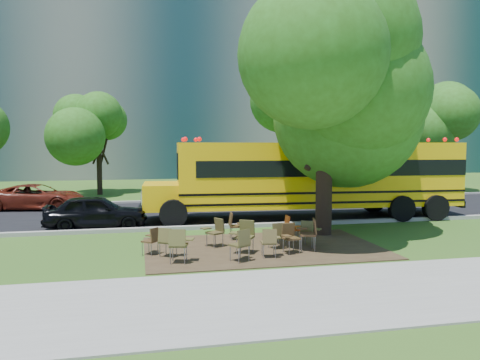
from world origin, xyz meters
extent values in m
plane|color=#2A541A|center=(0.00, 0.00, 0.00)|extent=(160.00, 160.00, 0.00)
cube|color=gray|center=(0.00, -5.00, 0.02)|extent=(60.00, 4.00, 0.04)
cube|color=#382819|center=(1.00, -0.50, 0.01)|extent=(7.00, 4.50, 0.03)
cube|color=black|center=(0.00, 7.00, 0.02)|extent=(80.00, 8.00, 0.04)
cube|color=gray|center=(0.00, 3.00, 0.07)|extent=(80.00, 0.25, 0.14)
cube|color=gray|center=(0.00, 11.10, 0.07)|extent=(80.00, 0.25, 0.14)
cube|color=gray|center=(-8.00, 36.00, 11.00)|extent=(38.00, 16.00, 22.00)
cube|color=gray|center=(24.00, 38.00, 12.50)|extent=(30.00, 16.00, 25.00)
cylinder|color=black|center=(-5.00, 16.00, 1.75)|extent=(0.32, 0.32, 3.50)
sphere|color=#295713|center=(-5.00, 16.00, 4.22)|extent=(4.80, 4.80, 4.80)
cylinder|color=black|center=(8.00, 14.00, 2.10)|extent=(0.38, 0.38, 4.20)
sphere|color=#295713|center=(8.00, 14.00, 5.04)|extent=(5.60, 5.60, 5.60)
cylinder|color=black|center=(16.00, 13.00, 1.80)|extent=(0.34, 0.34, 3.60)
sphere|color=#295713|center=(16.00, 13.00, 4.35)|extent=(5.00, 5.00, 5.00)
cylinder|color=black|center=(3.57, 1.03, 2.00)|extent=(0.56, 0.56, 4.01)
sphere|color=#295713|center=(3.57, 1.03, 5.09)|extent=(7.20, 7.20, 7.20)
cube|color=#F4B807|center=(4.73, 4.47, 1.88)|extent=(11.81, 3.32, 2.60)
cube|color=black|center=(5.05, 4.46, 2.18)|extent=(11.18, 3.33, 0.64)
cube|color=#F4B807|center=(-1.76, 4.85, 1.06)|extent=(1.51, 2.41, 1.01)
cube|color=black|center=(4.73, 4.47, 1.22)|extent=(11.83, 3.36, 0.08)
cube|color=black|center=(4.73, 4.47, 0.83)|extent=(11.83, 3.36, 0.08)
cylinder|color=black|center=(-1.38, 3.50, 0.53)|extent=(1.08, 0.38, 1.06)
cylinder|color=black|center=(-1.23, 6.15, 0.53)|extent=(1.08, 0.38, 1.06)
cylinder|color=black|center=(7.73, 2.97, 0.53)|extent=(1.08, 0.38, 1.06)
cylinder|color=black|center=(7.88, 5.62, 0.53)|extent=(1.08, 0.38, 1.06)
cylinder|color=black|center=(9.21, 2.89, 0.53)|extent=(1.08, 0.38, 1.06)
cylinder|color=black|center=(9.37, 5.53, 0.53)|extent=(1.08, 0.38, 1.06)
cube|color=brown|center=(-1.63, -1.81, 0.49)|extent=(0.55, 0.53, 0.05)
cube|color=brown|center=(-1.68, -2.00, 0.73)|extent=(0.45, 0.21, 0.44)
cube|color=brown|center=(-1.34, -1.73, 0.62)|extent=(0.31, 0.35, 0.03)
cylinder|color=slate|center=(-1.77, -1.59, 0.25)|extent=(0.03, 0.03, 0.49)
cylinder|color=slate|center=(-1.50, -2.04, 0.25)|extent=(0.03, 0.03, 0.49)
cube|color=brown|center=(-1.86, -1.08, 0.44)|extent=(0.56, 0.55, 0.05)
cube|color=brown|center=(-1.95, -1.23, 0.65)|extent=(0.38, 0.29, 0.39)
cube|color=brown|center=(-1.59, -1.10, 0.56)|extent=(0.33, 0.35, 0.03)
cylinder|color=slate|center=(-1.90, -0.85, 0.22)|extent=(0.02, 0.02, 0.44)
cylinder|color=slate|center=(-1.81, -1.31, 0.22)|extent=(0.02, 0.02, 0.44)
cube|color=#463F1E|center=(-0.04, -2.00, 0.46)|extent=(0.58, 0.57, 0.05)
cube|color=#463F1E|center=(0.05, -2.16, 0.69)|extent=(0.41, 0.29, 0.41)
cube|color=#463F1E|center=(0.11, -1.75, 0.59)|extent=(0.34, 0.36, 0.03)
cylinder|color=slate|center=(-0.28, -1.93, 0.23)|extent=(0.02, 0.02, 0.46)
cylinder|color=slate|center=(0.20, -2.07, 0.23)|extent=(0.02, 0.02, 0.46)
cube|color=#4C4921|center=(0.30, -1.16, 0.50)|extent=(0.62, 0.61, 0.06)
cube|color=#4C4921|center=(0.40, -0.99, 0.74)|extent=(0.43, 0.31, 0.44)
cube|color=#4C4921|center=(0.00, -1.16, 0.63)|extent=(0.36, 0.39, 0.03)
cylinder|color=slate|center=(0.37, -1.42, 0.25)|extent=(0.03, 0.03, 0.50)
cylinder|color=slate|center=(0.23, -0.90, 0.25)|extent=(0.03, 0.03, 0.50)
cube|color=brown|center=(0.84, -1.75, 0.43)|extent=(0.45, 0.44, 0.05)
cube|color=brown|center=(0.81, -1.92, 0.65)|extent=(0.39, 0.14, 0.39)
cube|color=brown|center=(1.08, -1.65, 0.55)|extent=(0.25, 0.30, 0.03)
cylinder|color=slate|center=(0.70, -1.56, 0.22)|extent=(0.02, 0.02, 0.43)
cylinder|color=slate|center=(0.98, -1.93, 0.22)|extent=(0.02, 0.02, 0.43)
cube|color=#49331A|center=(1.60, -1.40, 0.45)|extent=(0.49, 0.48, 0.05)
cube|color=#49331A|center=(1.56, -1.23, 0.67)|extent=(0.41, 0.18, 0.40)
cube|color=#49331A|center=(1.40, -1.59, 0.57)|extent=(0.27, 0.32, 0.03)
cylinder|color=slate|center=(1.80, -1.53, 0.22)|extent=(0.02, 0.02, 0.45)
cylinder|color=slate|center=(1.40, -1.27, 0.22)|extent=(0.02, 0.02, 0.45)
cube|color=#50331C|center=(2.18, -1.19, 0.50)|extent=(0.55, 0.57, 0.06)
cube|color=#50331C|center=(2.37, -1.24, 0.75)|extent=(0.22, 0.46, 0.45)
cube|color=#50331C|center=(2.10, -0.89, 0.63)|extent=(0.37, 0.32, 0.03)
cylinder|color=slate|center=(1.94, -1.32, 0.25)|extent=(0.03, 0.03, 0.50)
cylinder|color=slate|center=(2.41, -1.05, 0.25)|extent=(0.03, 0.03, 0.50)
cube|color=#4C4921|center=(2.41, -0.64, 0.43)|extent=(0.55, 0.55, 0.05)
cube|color=#4C4921|center=(2.30, -0.77, 0.64)|extent=(0.35, 0.31, 0.38)
cube|color=#4C4921|center=(2.67, -0.68, 0.54)|extent=(0.33, 0.34, 0.03)
cylinder|color=slate|center=(2.38, -0.41, 0.21)|extent=(0.02, 0.02, 0.43)
cylinder|color=slate|center=(2.43, -0.86, 0.21)|extent=(0.02, 0.02, 0.43)
cube|color=#483019|center=(-2.34, -0.71, 0.41)|extent=(0.52, 0.52, 0.05)
cube|color=#483019|center=(-2.21, -0.81, 0.61)|extent=(0.29, 0.34, 0.36)
cube|color=#483019|center=(-2.31, -0.46, 0.52)|extent=(0.32, 0.31, 0.03)
cylinder|color=slate|center=(-2.56, -0.74, 0.20)|extent=(0.02, 0.02, 0.41)
cylinder|color=slate|center=(-2.12, -0.68, 0.20)|extent=(0.02, 0.02, 0.41)
cube|color=#453D1E|center=(-0.40, -0.14, 0.45)|extent=(0.56, 0.57, 0.05)
cube|color=#453D1E|center=(-0.24, -0.04, 0.68)|extent=(0.29, 0.40, 0.41)
cube|color=#453D1E|center=(-0.65, 0.00, 0.58)|extent=(0.36, 0.33, 0.03)
cylinder|color=slate|center=(-0.46, -0.37, 0.23)|extent=(0.02, 0.02, 0.45)
cylinder|color=slate|center=(-0.34, 0.10, 0.23)|extent=(0.02, 0.02, 0.45)
cube|color=#442E18|center=(0.45, 0.77, 0.47)|extent=(0.44, 0.46, 0.05)
cube|color=#442E18|center=(0.27, 0.78, 0.70)|extent=(0.12, 0.42, 0.42)
cube|color=#442E18|center=(0.59, 0.52, 0.59)|extent=(0.30, 0.24, 0.03)
cylinder|color=slate|center=(0.64, 0.94, 0.23)|extent=(0.02, 0.02, 0.47)
cylinder|color=slate|center=(0.27, 0.61, 0.23)|extent=(0.02, 0.02, 0.47)
cube|color=#443B1D|center=(1.34, -0.75, 0.42)|extent=(0.46, 0.44, 0.05)
cube|color=#443B1D|center=(1.37, -0.92, 0.63)|extent=(0.39, 0.16, 0.38)
cube|color=#443B1D|center=(1.53, -0.58, 0.54)|extent=(0.25, 0.30, 0.03)
cylinder|color=slate|center=(1.15, -0.62, 0.21)|extent=(0.02, 0.02, 0.42)
cylinder|color=slate|center=(1.52, -0.88, 0.21)|extent=(0.02, 0.02, 0.42)
cube|color=#C24B14|center=(2.07, -0.14, 0.47)|extent=(0.43, 0.45, 0.05)
cube|color=#C24B14|center=(1.88, -0.13, 0.69)|extent=(0.11, 0.42, 0.42)
cube|color=#C24B14|center=(2.20, -0.39, 0.59)|extent=(0.30, 0.24, 0.03)
cylinder|color=slate|center=(2.25, 0.03, 0.23)|extent=(0.02, 0.02, 0.47)
cylinder|color=slate|center=(1.88, -0.31, 0.23)|extent=(0.02, 0.02, 0.47)
imported|color=black|center=(-4.18, 3.95, 0.63)|extent=(3.72, 1.55, 1.26)
imported|color=#57190F|center=(-7.35, 9.66, 0.61)|extent=(4.70, 2.77, 1.23)
camera|label=1|loc=(-2.60, -13.92, 3.14)|focal=35.00mm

